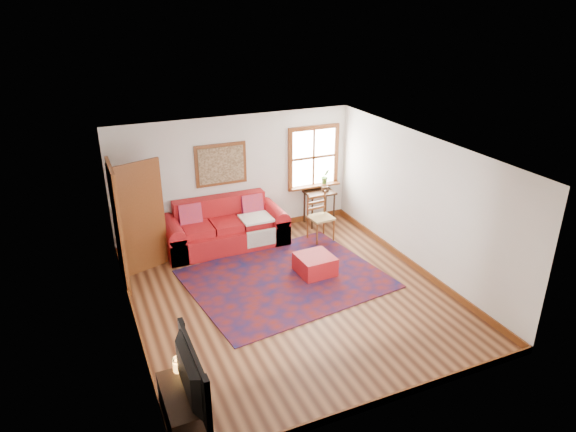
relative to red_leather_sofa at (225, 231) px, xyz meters
name	(u,v)px	position (x,y,z in m)	size (l,w,h in m)	color
ground	(290,296)	(0.41, -2.28, -0.31)	(5.50, 5.50, 0.00)	#442112
room_envelope	(290,204)	(0.41, -2.27, 1.34)	(5.04, 5.54, 2.52)	silver
window	(315,164)	(2.19, 0.42, 1.00)	(1.18, 0.20, 1.38)	white
doorway	(132,219)	(-1.79, -0.50, 0.76)	(0.89, 1.08, 2.14)	black
framed_artwork	(221,165)	(0.11, 0.43, 1.24)	(1.05, 0.07, 0.85)	brown
persian_rug	(286,279)	(0.57, -1.76, -0.30)	(3.27, 2.62, 0.02)	#60130D
red_leather_sofa	(225,231)	(0.00, 0.00, 0.00)	(2.41, 1.00, 0.94)	#AB161A
red_ottoman	(315,265)	(1.13, -1.77, -0.14)	(0.62, 0.62, 0.35)	#AB161A
side_table	(319,197)	(2.20, 0.19, 0.31)	(0.62, 0.47, 0.75)	black
ladder_back_chair	(319,215)	(1.85, -0.50, 0.22)	(0.50, 0.48, 0.98)	tan
media_cabinet	(183,410)	(-1.86, -4.41, -0.06)	(0.42, 0.93, 0.51)	black
television	(183,375)	(-1.84, -4.53, 0.54)	(1.18, 0.16, 0.68)	black
candle_hurricane	(178,365)	(-1.81, -4.02, 0.28)	(0.12, 0.12, 0.18)	silver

